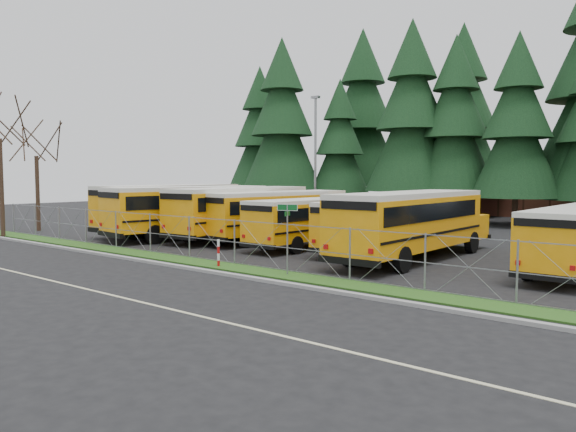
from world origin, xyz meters
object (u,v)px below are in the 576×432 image
object	(u,v)px
bus_2	(244,213)
light_standard	(315,155)
bus_3	(282,216)
bus_6	(414,226)
bus_5	(374,225)
bus_1	(194,212)
street_sign	(287,224)
bus_4	(316,223)
striped_bollard	(218,253)
bus_0	(175,209)

from	to	relation	value
bus_2	light_standard	distance (m)	11.98
bus_3	bus_6	bearing A→B (deg)	-4.40
bus_5	bus_6	world-z (taller)	bus_6
bus_3	bus_5	size ratio (longest dim) A/B	1.11
bus_1	bus_3	distance (m)	5.73
bus_2	bus_5	bearing A→B (deg)	-1.39
street_sign	light_standard	size ratio (longest dim) A/B	0.28
bus_1	bus_4	xyz separation A→B (m)	(8.54, 1.24, -0.28)
bus_1	bus_4	bearing A→B (deg)	16.19
bus_1	bus_2	size ratio (longest dim) A/B	1.02
bus_2	light_standard	xyz separation A→B (m)	(-2.73, 10.98, 3.92)
light_standard	bus_6	bearing A→B (deg)	-39.67
striped_bollard	light_standard	xyz separation A→B (m)	(-9.50, 19.59, 4.90)
bus_2	bus_6	distance (m)	12.27
bus_3	bus_6	size ratio (longest dim) A/B	0.93
bus_0	bus_4	distance (m)	11.66
street_sign	light_standard	world-z (taller)	light_standard
bus_4	bus_5	size ratio (longest dim) A/B	0.99
bus_4	bus_6	bearing A→B (deg)	-6.70
striped_bollard	light_standard	distance (m)	22.32
bus_0	bus_3	world-z (taller)	bus_0
bus_3	striped_bollard	xyz separation A→B (m)	(4.17, -9.11, -0.88)
light_standard	street_sign	bearing A→B (deg)	-55.91
bus_4	bus_3	bearing A→B (deg)	165.11
bus_6	light_standard	distance (m)	19.78
bus_3	street_sign	bearing A→B (deg)	-41.96
bus_2	striped_bollard	world-z (taller)	bus_2
bus_5	street_sign	xyz separation A→B (m)	(1.15, -8.43, 0.70)
bus_4	bus_6	world-z (taller)	bus_6
street_sign	light_standard	distance (m)	23.52
bus_4	bus_2	bearing A→B (deg)	177.12
striped_bollard	light_standard	world-z (taller)	light_standard
bus_4	street_sign	size ratio (longest dim) A/B	3.59
bus_6	striped_bollard	xyz separation A→B (m)	(-5.42, -7.22, -0.98)
bus_4	bus_6	size ratio (longest dim) A/B	0.84
bus_0	bus_4	size ratio (longest dim) A/B	1.23
street_sign	bus_1	bearing A→B (deg)	153.15
bus_2	bus_4	world-z (taller)	bus_2
bus_2	bus_3	bearing A→B (deg)	8.68
bus_0	street_sign	bearing A→B (deg)	-27.85
bus_3	light_standard	world-z (taller)	light_standard
bus_1	bus_2	bearing A→B (deg)	40.17
bus_2	bus_3	xyz separation A→B (m)	(2.59, 0.50, -0.10)
bus_4	light_standard	bearing A→B (deg)	128.49
bus_0	street_sign	xyz separation A→B (m)	(16.11, -7.58, 0.41)
bus_4	light_standard	xyz separation A→B (m)	(-8.58, 11.44, 4.18)
bus_0	bus_3	size ratio (longest dim) A/B	1.10
bus_0	bus_2	world-z (taller)	bus_0
bus_1	bus_3	size ratio (longest dim) A/B	1.09
bus_2	bus_3	world-z (taller)	bus_2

